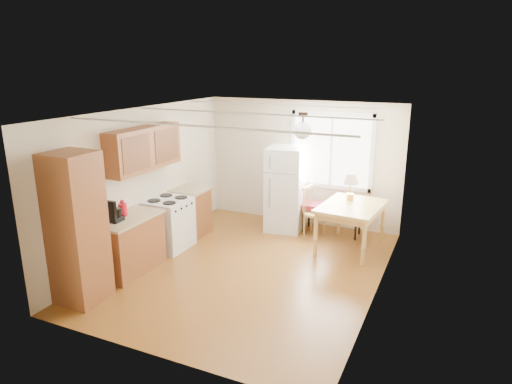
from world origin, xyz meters
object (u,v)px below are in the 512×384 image
Objects in this scene: dining_table at (351,210)px; chair at (311,207)px; refrigerator at (285,189)px; bench at (332,209)px.

chair reaches higher than dining_table.
refrigerator is 0.62m from chair.
refrigerator is at bearing -170.61° from chair.
bench is (0.91, 0.17, -0.33)m from refrigerator.
chair is at bearing -10.12° from refrigerator.
bench is at bearing 135.21° from dining_table.
dining_table reaches higher than bench.
chair is at bearing 159.98° from dining_table.
refrigerator is at bearing -169.48° from bench.
chair is (-0.87, 0.41, -0.18)m from dining_table.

